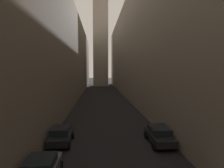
# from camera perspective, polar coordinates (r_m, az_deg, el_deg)

# --- Properties ---
(ground_plane) EXTENTS (264.00, 264.00, 0.00)m
(ground_plane) POSITION_cam_1_polar(r_m,az_deg,el_deg) (41.25, -2.55, -5.16)
(ground_plane) COLOR black
(building_block_left) EXTENTS (12.69, 108.00, 19.55)m
(building_block_left) POSITION_cam_1_polar(r_m,az_deg,el_deg) (44.18, -18.36, 7.97)
(building_block_left) COLOR #756B5B
(building_block_left) RESTS_ON ground
(building_block_right) EXTENTS (15.69, 108.00, 23.52)m
(building_block_right) POSITION_cam_1_polar(r_m,az_deg,el_deg) (45.37, 14.72, 10.45)
(building_block_right) COLOR gray
(building_block_right) RESTS_ON ground
(parked_car_left_far) EXTENTS (1.97, 3.90, 1.51)m
(parked_car_left_far) POSITION_cam_1_polar(r_m,az_deg,el_deg) (18.62, -14.68, -14.20)
(parked_car_left_far) COLOR black
(parked_car_left_far) RESTS_ON ground
(parked_car_right_far) EXTENTS (1.98, 4.25, 1.49)m
(parked_car_right_far) POSITION_cam_1_polar(r_m,az_deg,el_deg) (18.59, 13.62, -14.19)
(parked_car_right_far) COLOR black
(parked_car_right_far) RESTS_ON ground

